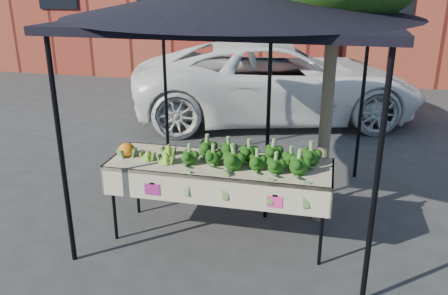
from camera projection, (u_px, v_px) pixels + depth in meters
ground at (205, 236)px, 5.33m from camera, size 90.00×90.00×0.00m
table at (220, 200)px, 5.18m from camera, size 2.40×0.81×0.90m
canopy at (240, 105)px, 5.44m from camera, size 3.16×3.16×2.74m
broccoli_heap at (250, 154)px, 4.94m from camera, size 1.45×0.55×0.24m
romanesco_cluster at (160, 150)px, 5.13m from camera, size 0.41×0.45×0.18m
cauliflower_pair at (127, 149)px, 5.18m from camera, size 0.18×0.18×0.16m
street_tree at (331, 55)px, 5.03m from camera, size 2.01×2.01×3.97m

